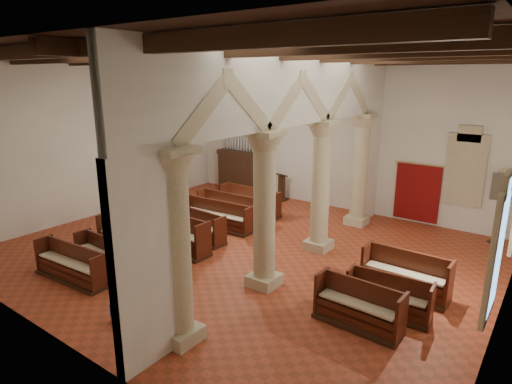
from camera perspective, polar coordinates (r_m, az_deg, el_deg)
The scene contains 29 objects.
floor at distance 13.58m, azimuth -1.54°, elevation -7.87°, with size 14.00×14.00×0.00m, color #9C3A22.
ceiling at distance 12.52m, azimuth -1.74°, elevation 18.30°, with size 14.00×14.00×0.00m, color black.
wall_back at distance 17.78m, azimuth 10.38°, elevation 7.45°, with size 14.00×0.02×6.00m, color beige.
wall_front at distance 8.89m, azimuth -26.01°, elevation -1.51°, with size 14.00×0.02×6.00m, color beige.
wall_left at distance 17.83m, azimuth -19.87°, elevation 6.82°, with size 0.02×12.00×6.00m, color beige.
ceiling_beams at distance 12.51m, azimuth -1.73°, elevation 17.48°, with size 13.80×11.80×0.30m, color #351E11, non-canonical shape.
arcade at distance 11.62m, azimuth 5.43°, elevation 6.43°, with size 0.90×11.90×6.00m.
window_right_a at distance 8.97m, azimuth 29.60°, elevation -7.26°, with size 0.03×1.00×2.20m, color #316F5A.
window_back at distance 16.38m, azimuth 26.12°, elevation 2.65°, with size 1.00×0.03×2.20m, color #316F5A.
pipe_organ at distance 20.00m, azimuth -2.17°, elevation 3.79°, with size 2.10×0.85×4.40m.
lectern at distance 18.86m, azimuth 3.41°, elevation 0.43°, with size 0.56×0.57×1.26m.
dossal_curtain at distance 16.86m, azimuth 20.69°, elevation -0.08°, with size 1.80×0.07×2.17m.
processional_banner at distance 16.04m, azimuth 29.36°, elevation -3.12°, with size 0.57×0.73×2.53m.
hymnal_box_a at distance 10.41m, azimuth -17.96°, elevation -14.82°, with size 0.29×0.23×0.29m, color navy.
hymnal_box_b at distance 12.30m, azimuth -16.27°, elevation -9.85°, with size 0.28×0.23×0.28m, color navy.
hymnal_box_c at distance 14.34m, azimuth -7.41°, elevation -5.71°, with size 0.27×0.22×0.27m, color #162899.
tube_heater_a at distance 12.27m, azimuth -20.80°, elevation -10.73°, with size 0.10×0.10×0.97m, color white.
tube_heater_b at distance 13.18m, azimuth -19.83°, elevation -8.82°, with size 0.09×0.09×0.90m, color silver.
nave_pew_0 at distance 12.68m, azimuth -23.37°, elevation -9.35°, with size 2.51×0.80×0.97m.
nave_pew_1 at distance 12.84m, azimuth -19.32°, elevation -8.68°, with size 2.50×0.76×0.95m.
nave_pew_2 at distance 13.32m, azimuth -15.28°, elevation -7.22°, with size 3.48×0.85×1.11m.
nave_pew_3 at distance 13.94m, azimuth -11.58°, elevation -5.89°, with size 3.11×0.81×1.15m.
nave_pew_4 at distance 14.66m, azimuth -8.51°, elevation -4.88°, with size 2.71×0.82×1.00m.
nave_pew_5 at distance 15.54m, azimuth -5.31°, elevation -3.63°, with size 2.91×0.82×0.99m.
nave_pew_6 at distance 16.34m, azimuth -3.29°, elevation -2.64°, with size 3.07×0.68×0.99m.
nave_pew_7 at distance 17.04m, azimuth -0.86°, elevation -1.77°, with size 2.67×0.76×1.06m.
aisle_pew_0 at distance 9.95m, azimuth 13.45°, elevation -15.26°, with size 1.97×0.77×1.03m.
aisle_pew_1 at distance 10.57m, azimuth 17.21°, elevation -13.79°, with size 1.94×0.76×0.95m.
aisle_pew_2 at distance 11.55m, azimuth 19.22°, elevation -11.07°, with size 2.15×0.78×1.11m.
Camera 1 is at (7.66, -9.88, 5.32)m, focal length 30.00 mm.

